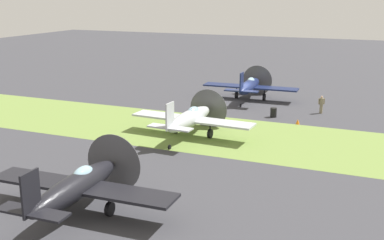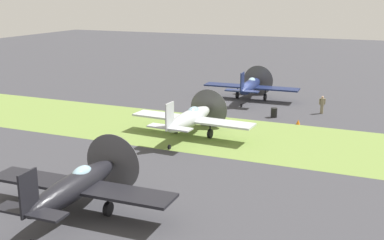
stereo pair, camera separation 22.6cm
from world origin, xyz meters
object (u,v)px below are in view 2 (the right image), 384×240
airplane_wingman (191,118)px  fuel_drum (274,113)px  airplane_lead (251,86)px  airplane_trail (77,185)px  ground_crew_chief (322,104)px  runway_marker_cone (298,122)px

airplane_wingman → fuel_drum: (4.70, 8.93, -1.11)m
airplane_lead → fuel_drum: bearing=-58.8°
airplane_trail → fuel_drum: airplane_trail is taller
airplane_trail → ground_crew_chief: (8.54, 27.52, -0.69)m
airplane_wingman → runway_marker_cone: (7.31, 7.30, -1.34)m
airplane_wingman → fuel_drum: bearing=65.1°
airplane_trail → ground_crew_chief: airplane_trail is taller
airplane_lead → airplane_trail: size_ratio=0.97×
airplane_lead → airplane_wingman: 15.32m
airplane_trail → fuel_drum: bearing=77.7°
ground_crew_chief → runway_marker_cone: size_ratio=3.93×
airplane_trail → fuel_drum: 24.72m
runway_marker_cone → fuel_drum: bearing=147.9°
ground_crew_chief → runway_marker_cone: bearing=-132.3°
airplane_wingman → fuel_drum: airplane_wingman is taller
airplane_lead → airplane_trail: 30.64m
airplane_wingman → airplane_trail: (0.08, -15.33, 0.04)m
airplane_lead → airplane_trail: bearing=-92.9°
fuel_drum → runway_marker_cone: (2.60, -1.63, -0.23)m
airplane_trail → airplane_lead: bearing=87.7°
airplane_wingman → airplane_trail: 15.33m
ground_crew_chief → airplane_lead: bearing=131.7°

